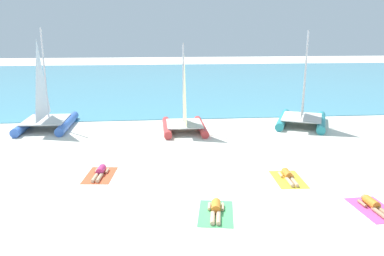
{
  "coord_description": "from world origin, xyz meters",
  "views": [
    {
      "loc": [
        -1.76,
        -12.21,
        5.79
      ],
      "look_at": [
        0.0,
        5.68,
        1.2
      ],
      "focal_mm": 36.56,
      "sensor_mm": 36.0,
      "label": 1
    }
  ],
  "objects_px": {
    "sailboat_red": "(184,119)",
    "sunbather_center_left": "(216,209)",
    "towel_rightmost": "(374,209)",
    "sunbather_rightmost": "(373,205)",
    "towel_leftmost": "(100,175)",
    "sailboat_teal": "(302,112)",
    "towel_center_right": "(288,179)",
    "sailboat_blue": "(46,114)",
    "sunbather_leftmost": "(100,172)",
    "sunbather_center_right": "(288,176)",
    "towel_center_left": "(216,213)"
  },
  "relations": [
    {
      "from": "sailboat_teal",
      "to": "sunbather_rightmost",
      "type": "bearing_deg",
      "value": -75.55
    },
    {
      "from": "sailboat_teal",
      "to": "sunbather_center_left",
      "type": "distance_m",
      "value": 13.22
    },
    {
      "from": "sunbather_center_left",
      "to": "towel_rightmost",
      "type": "distance_m",
      "value": 5.24
    },
    {
      "from": "sailboat_blue",
      "to": "sunbather_leftmost",
      "type": "xyz_separation_m",
      "value": [
        4.16,
        -8.11,
        -0.74
      ]
    },
    {
      "from": "sunbather_center_right",
      "to": "sunbather_rightmost",
      "type": "xyz_separation_m",
      "value": [
        1.92,
        -2.85,
        0.0
      ]
    },
    {
      "from": "sunbather_center_left",
      "to": "towel_center_right",
      "type": "relative_size",
      "value": 0.82
    },
    {
      "from": "towel_leftmost",
      "to": "sailboat_teal",
      "type": "bearing_deg",
      "value": 33.31
    },
    {
      "from": "sunbather_rightmost",
      "to": "sailboat_red",
      "type": "bearing_deg",
      "value": 114.2
    },
    {
      "from": "sunbather_leftmost",
      "to": "towel_center_left",
      "type": "relative_size",
      "value": 0.83
    },
    {
      "from": "towel_center_right",
      "to": "sunbather_rightmost",
      "type": "relative_size",
      "value": 1.21
    },
    {
      "from": "sunbather_center_right",
      "to": "towel_center_right",
      "type": "bearing_deg",
      "value": -90.0
    },
    {
      "from": "sailboat_blue",
      "to": "sunbather_center_right",
      "type": "xyz_separation_m",
      "value": [
        11.63,
        -9.29,
        -0.74
      ]
    },
    {
      "from": "sunbather_leftmost",
      "to": "towel_center_left",
      "type": "xyz_separation_m",
      "value": [
        4.15,
        -3.86,
        -0.13
      ]
    },
    {
      "from": "sailboat_teal",
      "to": "sunbather_center_left",
      "type": "xyz_separation_m",
      "value": [
        -7.09,
        -11.13,
        -0.72
      ]
    },
    {
      "from": "sailboat_red",
      "to": "towel_center_right",
      "type": "height_order",
      "value": "sailboat_red"
    },
    {
      "from": "towel_center_left",
      "to": "sailboat_blue",
      "type": "bearing_deg",
      "value": 124.78
    },
    {
      "from": "sunbather_center_left",
      "to": "sunbather_rightmost",
      "type": "height_order",
      "value": "same"
    },
    {
      "from": "sailboat_blue",
      "to": "sunbather_center_right",
      "type": "bearing_deg",
      "value": -38.52
    },
    {
      "from": "sunbather_leftmost",
      "to": "sunbather_center_right",
      "type": "bearing_deg",
      "value": -2.85
    },
    {
      "from": "sailboat_blue",
      "to": "sunbather_leftmost",
      "type": "relative_size",
      "value": 3.74
    },
    {
      "from": "towel_leftmost",
      "to": "sunbather_rightmost",
      "type": "bearing_deg",
      "value": -22.85
    },
    {
      "from": "sailboat_teal",
      "to": "sunbather_center_right",
      "type": "height_order",
      "value": "sailboat_teal"
    },
    {
      "from": "sailboat_red",
      "to": "towel_rightmost",
      "type": "height_order",
      "value": "sailboat_red"
    },
    {
      "from": "sailboat_blue",
      "to": "towel_center_left",
      "type": "distance_m",
      "value": 14.6
    },
    {
      "from": "sailboat_red",
      "to": "sunbather_leftmost",
      "type": "bearing_deg",
      "value": -120.97
    },
    {
      "from": "sunbather_center_left",
      "to": "towel_center_right",
      "type": "height_order",
      "value": "sunbather_center_left"
    },
    {
      "from": "towel_center_right",
      "to": "towel_rightmost",
      "type": "xyz_separation_m",
      "value": [
        1.93,
        -2.85,
        0.0
      ]
    },
    {
      "from": "towel_center_right",
      "to": "towel_rightmost",
      "type": "height_order",
      "value": "same"
    },
    {
      "from": "towel_center_right",
      "to": "sunbather_rightmost",
      "type": "height_order",
      "value": "sunbather_rightmost"
    },
    {
      "from": "sailboat_red",
      "to": "sunbather_center_right",
      "type": "bearing_deg",
      "value": -66.1
    },
    {
      "from": "sunbather_rightmost",
      "to": "sailboat_blue",
      "type": "bearing_deg",
      "value": 135.38
    },
    {
      "from": "sailboat_red",
      "to": "sunbather_center_left",
      "type": "distance_m",
      "value": 10.47
    },
    {
      "from": "sailboat_red",
      "to": "sunbather_rightmost",
      "type": "distance_m",
      "value": 12.0
    },
    {
      "from": "sailboat_red",
      "to": "sunbather_leftmost",
      "type": "relative_size",
      "value": 3.18
    },
    {
      "from": "sunbather_center_left",
      "to": "sunbather_rightmost",
      "type": "bearing_deg",
      "value": 7.53
    },
    {
      "from": "towel_center_left",
      "to": "sailboat_teal",
      "type": "bearing_deg",
      "value": 57.6
    },
    {
      "from": "sunbather_center_right",
      "to": "sunbather_rightmost",
      "type": "height_order",
      "value": "same"
    },
    {
      "from": "sailboat_red",
      "to": "sunbather_center_right",
      "type": "distance_m",
      "value": 8.61
    },
    {
      "from": "sailboat_teal",
      "to": "sunbather_leftmost",
      "type": "bearing_deg",
      "value": -123.14
    },
    {
      "from": "towel_rightmost",
      "to": "sunbather_rightmost",
      "type": "xyz_separation_m",
      "value": [
        -0.0,
        0.07,
        0.13
      ]
    },
    {
      "from": "towel_leftmost",
      "to": "sunbather_center_right",
      "type": "distance_m",
      "value": 7.56
    },
    {
      "from": "sailboat_teal",
      "to": "sunbather_leftmost",
      "type": "height_order",
      "value": "sailboat_teal"
    },
    {
      "from": "towel_center_left",
      "to": "sunbather_center_left",
      "type": "xyz_separation_m",
      "value": [
        0.01,
        0.07,
        0.13
      ]
    },
    {
      "from": "towel_leftmost",
      "to": "sunbather_center_left",
      "type": "distance_m",
      "value": 5.59
    },
    {
      "from": "sailboat_red",
      "to": "sunbather_center_left",
      "type": "bearing_deg",
      "value": -89.11
    },
    {
      "from": "sailboat_blue",
      "to": "towel_rightmost",
      "type": "bearing_deg",
      "value": -41.89
    },
    {
      "from": "sailboat_teal",
      "to": "towel_rightmost",
      "type": "height_order",
      "value": "sailboat_teal"
    },
    {
      "from": "towel_rightmost",
      "to": "sunbather_rightmost",
      "type": "height_order",
      "value": "sunbather_rightmost"
    },
    {
      "from": "towel_leftmost",
      "to": "sunbather_rightmost",
      "type": "height_order",
      "value": "sunbather_rightmost"
    },
    {
      "from": "towel_rightmost",
      "to": "towel_leftmost",
      "type": "bearing_deg",
      "value": 156.82
    }
  ]
}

